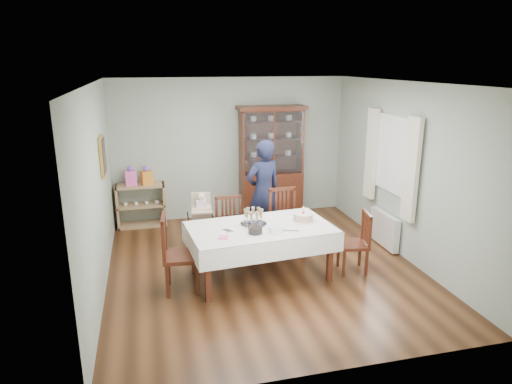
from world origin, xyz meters
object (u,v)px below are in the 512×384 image
object	(u,v)px
china_cabinet	(271,161)
chair_end_right	(354,254)
chair_end_left	(181,268)
sideboard	(141,205)
high_chair	(202,227)
woman	(263,192)
gift_bag_orange	(147,176)
chair_far_right	(285,235)
chair_far_left	(231,241)
champagne_tray	(254,220)
gift_bag_pink	(131,177)
dining_table	(260,251)
birthday_cake	(303,217)

from	to	relation	value
china_cabinet	chair_end_right	size ratio (longest dim) A/B	2.43
chair_end_left	sideboard	bearing A→B (deg)	16.32
china_cabinet	high_chair	xyz separation A→B (m)	(-1.53, -1.31, -0.75)
woman	high_chair	world-z (taller)	woman
high_chair	gift_bag_orange	bearing A→B (deg)	127.80
china_cabinet	chair_far_right	world-z (taller)	china_cabinet
chair_end_left	gift_bag_orange	world-z (taller)	gift_bag_orange
chair_far_left	champagne_tray	size ratio (longest dim) A/B	2.56
chair_end_left	gift_bag_orange	distance (m)	2.79
sideboard	gift_bag_pink	size ratio (longest dim) A/B	2.44
high_chair	dining_table	bearing A→B (deg)	-56.38
sideboard	woman	bearing A→B (deg)	-33.10
woman	sideboard	bearing A→B (deg)	-50.58
chair_far_left	chair_end_left	xyz separation A→B (m)	(-0.84, -0.84, 0.03)
high_chair	birthday_cake	xyz separation A→B (m)	(1.32, -1.18, 0.45)
woman	gift_bag_orange	bearing A→B (deg)	-52.04
china_cabinet	gift_bag_pink	bearing A→B (deg)	179.97
chair_far_left	gift_bag_orange	bearing A→B (deg)	122.35
dining_table	sideboard	xyz separation A→B (m)	(-1.63, 2.57, 0.02)
birthday_cake	gift_bag_orange	distance (m)	3.29
champagne_tray	gift_bag_pink	bearing A→B (deg)	124.68
high_chair	champagne_tray	world-z (taller)	champagne_tray
chair_far_right	high_chair	world-z (taller)	chair_far_right
sideboard	birthday_cake	size ratio (longest dim) A/B	2.79
chair_far_left	chair_end_right	distance (m)	1.87
chair_end_right	birthday_cake	size ratio (longest dim) A/B	2.78
woman	chair_far_left	bearing A→B (deg)	22.92
chair_end_right	gift_bag_pink	world-z (taller)	gift_bag_pink
high_chair	chair_far_left	bearing A→B (deg)	-49.78
dining_table	chair_end_left	size ratio (longest dim) A/B	1.98
chair_end_left	high_chair	world-z (taller)	chair_end_left
china_cabinet	birthday_cake	xyz separation A→B (m)	(-0.21, -2.49, -0.30)
sideboard	gift_bag_orange	size ratio (longest dim) A/B	2.51
dining_table	high_chair	bearing A→B (deg)	118.18
chair_far_left	woman	distance (m)	1.05
china_cabinet	sideboard	bearing A→B (deg)	179.51
chair_far_left	gift_bag_orange	distance (m)	2.31
china_cabinet	chair_far_left	size ratio (longest dim) A/B	2.24
gift_bag_pink	chair_far_left	bearing A→B (deg)	-51.20
woman	champagne_tray	xyz separation A→B (m)	(-0.45, -1.17, -0.05)
gift_bag_pink	high_chair	bearing A→B (deg)	-49.65
chair_end_left	china_cabinet	bearing A→B (deg)	-30.78
birthday_cake	china_cabinet	bearing A→B (deg)	85.11
dining_table	chair_far_left	distance (m)	0.77
chair_far_right	dining_table	bearing A→B (deg)	-132.25
chair_far_right	chair_end_right	xyz separation A→B (m)	(0.78, -0.84, -0.04)
sideboard	high_chair	xyz separation A→B (m)	(0.97, -1.33, -0.03)
chair_end_right	gift_bag_pink	distance (m)	4.21
chair_far_left	gift_bag_pink	bearing A→B (deg)	128.06
china_cabinet	chair_end_right	world-z (taller)	china_cabinet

